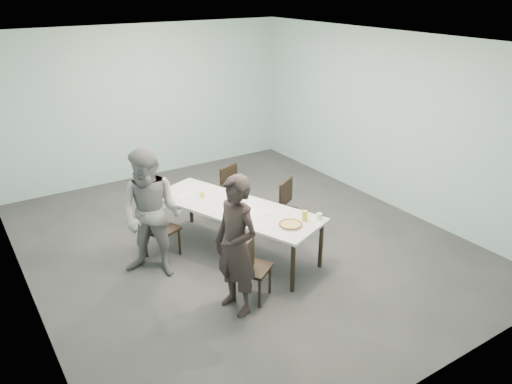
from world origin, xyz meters
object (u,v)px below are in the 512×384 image
diner_near (236,246)px  beer_glass (305,216)px  diner_far (151,214)px  pizza (291,225)px  chair_far_right (225,188)px  side_plate (268,212)px  chair_near_left (250,266)px  chair_far_left (157,227)px  chair_near_right (283,205)px  tealight (242,209)px  water_tumbler (319,216)px  amber_tumbler (203,195)px  table (235,210)px

diner_near → beer_glass: (1.24, 0.28, -0.05)m
diner_far → pizza: (1.52, -1.05, -0.13)m
chair_far_right → pizza: bearing=64.7°
diner_far → side_plate: 1.60m
chair_near_left → pizza: size_ratio=2.56×
diner_near → beer_glass: diner_near is taller
chair_far_left → side_plate: 1.59m
chair_far_left → chair_near_right: same height
tealight → diner_far: bearing=166.1°
diner_near → water_tumbler: 1.45m
diner_near → pizza: 1.04m
water_tumbler → diner_near: bearing=-171.7°
amber_tumbler → chair_near_right: bearing=-20.6°
chair_far_right → water_tumbler: chair_far_right is taller
chair_far_left → tealight: chair_far_left is taller
pizza → amber_tumbler: (-0.54, 1.48, 0.02)m
pizza → tealight: tealight is taller
chair_near_left → amber_tumbler: 1.73m
chair_near_left → chair_far_left: bearing=75.2°
diner_far → chair_near_left: bearing=-13.9°
amber_tumbler → water_tumbler: bearing=-57.5°
chair_near_right → pizza: chair_near_right is taller
diner_near → side_plate: size_ratio=9.73×
chair_near_right → table: bearing=-22.2°
chair_near_left → beer_glass: 1.09m
diner_near → beer_glass: size_ratio=11.67×
chair_far_left → tealight: 1.25m
chair_near_left → diner_far: 1.52m
table → diner_far: bearing=174.4°
table → chair_far_left: size_ratio=3.16×
water_tumbler → amber_tumbler: water_tumbler is taller
beer_glass → chair_far_right: bearing=91.2°
amber_tumbler → diner_far: bearing=-156.4°
pizza → side_plate: 0.51m
chair_far_right → tealight: size_ratio=15.54×
chair_near_right → chair_far_right: 1.16m
table → beer_glass: (0.55, -0.92, 0.13)m
pizza → side_plate: (-0.02, 0.51, -0.01)m
chair_near_right → water_tumbler: chair_near_right is taller
pizza → tealight: 0.80m
chair_near_left → water_tumbler: chair_near_left is taller
beer_glass → chair_near_right: bearing=69.4°
table → chair_near_left: 1.25m
chair_near_left → chair_far_left: size_ratio=1.00×
water_tumbler → amber_tumbler: 1.82m
chair_far_right → amber_tumbler: size_ratio=10.88×
chair_near_right → side_plate: bearing=10.2°
chair_far_left → water_tumbler: size_ratio=9.67×
chair_far_right → water_tumbler: bearing=76.4°
chair_near_left → chair_far_left: (-0.54, 1.61, 0.00)m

